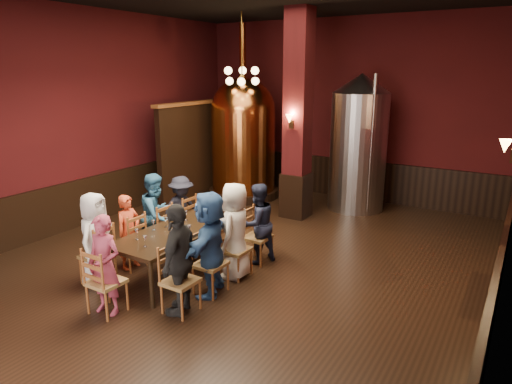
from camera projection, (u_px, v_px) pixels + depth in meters
The scene contains 39 objects.
room at pixel (239, 133), 7.42m from camera, with size 10.00×10.02×4.50m.
wainscot_right at pixel (496, 290), 5.90m from camera, with size 0.08×9.90×1.00m, color black.
wainscot_back at pixel (343, 177), 11.97m from camera, with size 7.90×0.08×1.00m, color black.
wainscot_left at pixel (86, 201), 9.85m from camera, with size 0.08×9.90×1.00m, color black.
column at pixel (298, 117), 9.88m from camera, with size 0.58×0.58×4.50m, color #410D10.
partition at pixel (204, 150), 11.93m from camera, with size 0.22×3.50×2.40m, color black.
pendant_cluster at pixel (242, 76), 10.49m from camera, with size 0.90×0.90×1.70m, color #A57226, non-canonical shape.
sconce_column at pixel (292, 121), 9.65m from camera, with size 0.20×0.20×0.36m, color black, non-canonical shape.
dining_table at pixel (181, 232), 7.42m from camera, with size 1.03×2.41×0.75m.
chair_0 at pixel (97, 255), 7.10m from camera, with size 0.46×0.46×0.92m, color #985326, non-canonical shape.
person_0 at pixel (96, 239), 7.02m from camera, with size 0.72×0.47×1.47m, color white.
chair_1 at pixel (130, 242), 7.64m from camera, with size 0.46×0.46×0.92m, color #985326, non-canonical shape.
person_1 at pixel (129, 232), 7.60m from camera, with size 0.46×0.30×1.27m, color #BF3E20.
chair_2 at pixel (157, 230), 8.18m from camera, with size 0.46×0.46×0.92m, color #985326, non-canonical shape.
person_2 at pixel (157, 215), 8.11m from camera, with size 0.73×0.36×1.50m, color #285D86.
chair_3 at pixel (182, 220), 8.73m from camera, with size 0.46×0.46×0.92m, color #985326, non-canonical shape.
person_3 at pixel (182, 210), 8.68m from camera, with size 0.85×0.49×1.32m, color black.
chair_4 at pixel (180, 281), 6.23m from camera, with size 0.46×0.46×0.92m, color #985326, non-canonical shape.
person_4 at pixel (179, 259), 6.14m from camera, with size 0.92×0.38×1.56m, color black.
chair_5 at pixel (210, 264), 6.78m from camera, with size 0.46×0.46×0.92m, color #985326, non-canonical shape.
person_5 at pixel (210, 243), 6.69m from camera, with size 1.46×0.47×1.58m, color #315894.
chair_6 at pixel (235, 249), 7.32m from camera, with size 0.46×0.46×0.92m, color #985326, non-canonical shape.
person_6 at pixel (235, 231), 7.23m from camera, with size 0.76×0.50×1.56m, color silver.
chair_7 at pixel (257, 237), 7.86m from camera, with size 0.46×0.46×0.92m, color #985326, non-canonical shape.
person_7 at pixel (257, 223), 7.80m from camera, with size 0.68×0.34×1.40m, color #1B2036.
chair_8 at pixel (106, 282), 6.21m from camera, with size 0.46×0.46×0.92m, color #985326, non-canonical shape.
person_8 at pixel (105, 265), 6.15m from camera, with size 0.51×0.34×1.40m, color #9B334A.
copper_kettle at pixel (243, 137), 11.70m from camera, with size 1.83×1.83×4.33m.
steel_vessel at pixel (359, 143), 10.63m from camera, with size 1.42×1.42×3.17m.
rose_vase at pixel (208, 204), 8.00m from camera, with size 0.20×0.20×0.34m.
wine_glass_0 at pixel (186, 216), 7.78m from camera, with size 0.07×0.07×0.17m, color white, non-canonical shape.
wine_glass_1 at pixel (171, 235), 6.89m from camera, with size 0.07×0.07×0.17m, color white, non-canonical shape.
wine_glass_2 at pixel (166, 222), 7.46m from camera, with size 0.07×0.07×0.17m, color white, non-canonical shape.
wine_glass_3 at pixel (145, 241), 6.64m from camera, with size 0.07×0.07×0.17m, color white, non-canonical shape.
wine_glass_4 at pixel (153, 225), 7.31m from camera, with size 0.07×0.07×0.17m, color white, non-canonical shape.
wine_glass_5 at pixel (189, 230), 7.08m from camera, with size 0.07×0.07×0.17m, color white, non-canonical shape.
wine_glass_6 at pixel (224, 215), 7.81m from camera, with size 0.07×0.07×0.17m, color white, non-canonical shape.
wine_glass_7 at pixel (137, 234), 6.91m from camera, with size 0.07×0.07×0.17m, color white, non-canonical shape.
wine_glass_8 at pixel (204, 211), 8.02m from camera, with size 0.07×0.07×0.17m, color white, non-canonical shape.
Camera 1 is at (4.08, -6.19, 3.27)m, focal length 32.00 mm.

